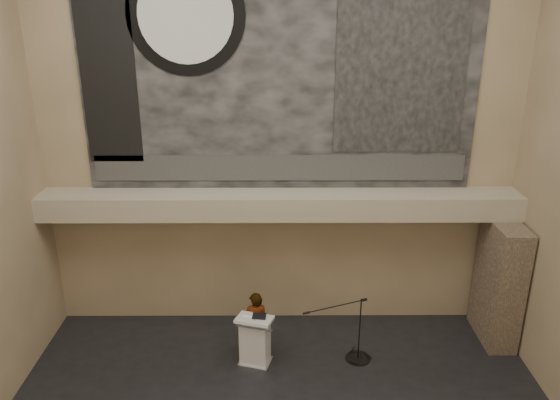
{
  "coord_description": "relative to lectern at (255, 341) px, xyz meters",
  "views": [
    {
      "loc": [
        -0.05,
        -7.04,
        7.04
      ],
      "look_at": [
        0.0,
        3.2,
        3.2
      ],
      "focal_mm": 35.0,
      "sensor_mm": 36.0,
      "label": 1
    }
  ],
  "objects": [
    {
      "name": "wall_back",
      "position": [
        0.51,
        1.8,
        3.7
      ],
      "size": [
        10.0,
        0.02,
        8.5
      ],
      "primitive_type": "cube",
      "color": "#7D6E4F",
      "rests_on": "floor"
    },
    {
      "name": "soffit",
      "position": [
        0.51,
        1.4,
        2.4
      ],
      "size": [
        10.0,
        0.8,
        0.5
      ],
      "primitive_type": "cube",
      "color": "gray",
      "rests_on": "wall_back"
    },
    {
      "name": "sprinkler_left",
      "position": [
        -1.09,
        1.35,
        2.12
      ],
      "size": [
        0.04,
        0.04,
        0.06
      ],
      "primitive_type": "cylinder",
      "color": "#B2893D",
      "rests_on": "soffit"
    },
    {
      "name": "sprinkler_right",
      "position": [
        2.41,
        1.35,
        2.12
      ],
      "size": [
        0.04,
        0.04,
        0.06
      ],
      "primitive_type": "cylinder",
      "color": "#B2893D",
      "rests_on": "soffit"
    },
    {
      "name": "banner",
      "position": [
        0.51,
        1.77,
        5.15
      ],
      "size": [
        8.0,
        0.05,
        5.0
      ],
      "primitive_type": "cube",
      "color": "black",
      "rests_on": "wall_back"
    },
    {
      "name": "banner_text_strip",
      "position": [
        0.51,
        1.73,
        3.1
      ],
      "size": [
        7.76,
        0.02,
        0.55
      ],
      "primitive_type": "cube",
      "color": "#2E2E2E",
      "rests_on": "banner"
    },
    {
      "name": "banner_clock_rim",
      "position": [
        -1.29,
        1.73,
        6.15
      ],
      "size": [
        2.3,
        0.02,
        2.3
      ],
      "primitive_type": "cylinder",
      "rotation": [
        1.57,
        0.0,
        0.0
      ],
      "color": "black",
      "rests_on": "banner"
    },
    {
      "name": "banner_clock_face",
      "position": [
        -1.29,
        1.71,
        6.15
      ],
      "size": [
        1.84,
        0.02,
        1.84
      ],
      "primitive_type": "cylinder",
      "rotation": [
        1.57,
        0.0,
        0.0
      ],
      "color": "silver",
      "rests_on": "banner"
    },
    {
      "name": "banner_building_print",
      "position": [
        2.91,
        1.73,
        5.25
      ],
      "size": [
        2.6,
        0.02,
        3.6
      ],
      "primitive_type": "cube",
      "color": "black",
      "rests_on": "banner"
    },
    {
      "name": "banner_brick_print",
      "position": [
        -2.89,
        1.73,
        4.85
      ],
      "size": [
        1.1,
        0.02,
        3.2
      ],
      "primitive_type": "cube",
      "color": "black",
      "rests_on": "banner"
    },
    {
      "name": "stone_pier",
      "position": [
        5.16,
        0.95,
        0.8
      ],
      "size": [
        0.6,
        1.4,
        2.7
      ],
      "primitive_type": "cube",
      "color": "#45372A",
      "rests_on": "floor"
    },
    {
      "name": "lectern",
      "position": [
        0.0,
        0.0,
        0.0
      ],
      "size": [
        0.81,
        0.67,
        1.13
      ],
      "rotation": [
        0.0,
        0.0,
        -0.28
      ],
      "color": "silver",
      "rests_on": "floor"
    },
    {
      "name": "binder",
      "position": [
        0.09,
        0.02,
        0.56
      ],
      "size": [
        0.28,
        0.24,
        0.04
      ],
      "primitive_type": "cube",
      "rotation": [
        0.0,
        0.0,
        -0.1
      ],
      "color": "black",
      "rests_on": "lectern"
    },
    {
      "name": "papers",
      "position": [
        -0.17,
        -0.06,
        0.55
      ],
      "size": [
        0.25,
        0.31,
        0.0
      ],
      "primitive_type": "cube",
      "rotation": [
        0.0,
        0.0,
        -0.21
      ],
      "color": "white",
      "rests_on": "lectern"
    },
    {
      "name": "speaker_person",
      "position": [
        0.0,
        0.36,
        0.17
      ],
      "size": [
        0.57,
        0.43,
        1.44
      ],
      "primitive_type": "imported",
      "rotation": [
        0.0,
        0.0,
        3.31
      ],
      "color": "white",
      "rests_on": "floor"
    },
    {
      "name": "mic_stand",
      "position": [
        2.07,
        0.15,
        -0.34
      ],
      "size": [
        1.44,
        0.74,
        1.42
      ],
      "rotation": [
        0.0,
        0.0,
        0.38
      ],
      "color": "black",
      "rests_on": "floor"
    }
  ]
}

